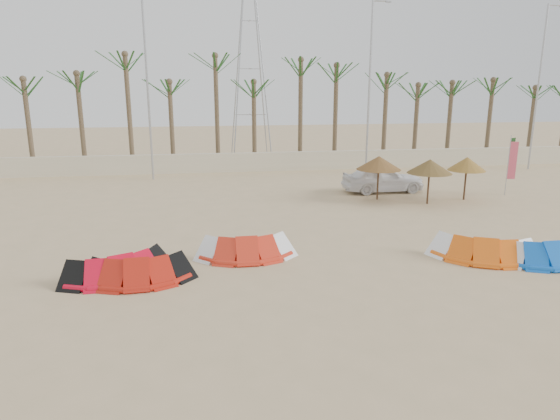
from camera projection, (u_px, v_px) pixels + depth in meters
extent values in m
plane|color=tan|center=(314.00, 312.00, 13.37)|extent=(120.00, 120.00, 0.00)
cube|color=beige|center=(245.00, 162.00, 34.28)|extent=(60.00, 0.30, 1.30)
cylinder|color=brown|center=(32.00, 125.00, 33.02)|extent=(0.32, 0.32, 6.50)
ellipsoid|color=#194719|center=(25.00, 74.00, 32.22)|extent=(4.00, 4.00, 2.40)
cylinder|color=brown|center=(185.00, 123.00, 34.49)|extent=(0.32, 0.32, 6.50)
ellipsoid|color=#194719|center=(183.00, 74.00, 33.68)|extent=(4.00, 4.00, 2.40)
cylinder|color=brown|center=(326.00, 121.00, 35.95)|extent=(0.32, 0.32, 6.50)
ellipsoid|color=#194719|center=(327.00, 75.00, 35.14)|extent=(4.00, 4.00, 2.40)
cylinder|color=brown|center=(455.00, 120.00, 37.41)|extent=(0.32, 0.32, 6.50)
ellipsoid|color=#194719|center=(459.00, 75.00, 36.60)|extent=(4.00, 4.00, 2.40)
cylinder|color=brown|center=(552.00, 119.00, 38.58)|extent=(0.32, 0.32, 6.50)
ellipsoid|color=#194719|center=(558.00, 75.00, 37.77)|extent=(4.00, 4.00, 2.40)
cylinder|color=#A5A8AD|center=(148.00, 90.00, 30.28)|extent=(0.14, 0.14, 11.00)
cylinder|color=#A5A8AD|center=(369.00, 90.00, 32.33)|extent=(0.14, 0.14, 11.00)
cylinder|color=#A5A8AD|center=(381.00, 1.00, 31.06)|extent=(1.00, 0.08, 0.08)
cube|color=#A5A8AD|center=(388.00, 2.00, 31.15)|extent=(0.35, 0.14, 0.10)
cylinder|color=#A5A8AD|center=(538.00, 90.00, 34.08)|extent=(0.14, 0.14, 11.00)
cylinder|color=#A5A8AD|center=(555.00, 5.00, 32.82)|extent=(1.00, 0.08, 0.08)
cylinder|color=red|center=(120.00, 276.00, 15.60)|extent=(2.98, 1.50, 0.20)
cube|color=black|center=(72.00, 273.00, 15.45)|extent=(1.00, 1.25, 0.40)
cube|color=black|center=(167.00, 268.00, 15.87)|extent=(1.00, 1.25, 0.40)
cylinder|color=#B21B0E|center=(138.00, 279.00, 15.32)|extent=(3.06, 0.39, 0.20)
cube|color=black|center=(92.00, 276.00, 15.18)|extent=(0.67, 1.13, 0.40)
cube|color=black|center=(184.00, 271.00, 15.58)|extent=(0.67, 1.13, 0.40)
cylinder|color=red|center=(246.00, 255.00, 17.42)|extent=(3.09, 0.21, 0.20)
cube|color=white|center=(206.00, 252.00, 17.28)|extent=(0.60, 1.10, 0.40)
cube|color=white|center=(285.00, 248.00, 17.69)|extent=(0.60, 1.10, 0.40)
cylinder|color=orange|center=(483.00, 257.00, 17.30)|extent=(3.12, 1.61, 0.20)
cube|color=white|center=(442.00, 254.00, 17.14)|extent=(1.01, 1.25, 0.40)
cube|color=white|center=(522.00, 250.00, 17.58)|extent=(1.01, 1.25, 0.40)
cylinder|color=blue|center=(547.00, 261.00, 16.89)|extent=(2.95, 0.21, 0.20)
cube|color=silver|center=(509.00, 258.00, 16.75)|extent=(0.60, 1.10, 0.40)
cylinder|color=#4C331E|center=(378.00, 179.00, 25.96)|extent=(0.10, 0.10, 2.19)
cone|color=brown|center=(379.00, 163.00, 25.75)|extent=(2.33, 2.33, 0.70)
cylinder|color=#4C331E|center=(429.00, 183.00, 25.01)|extent=(0.10, 0.10, 2.17)
cone|color=brown|center=(430.00, 166.00, 24.81)|extent=(2.23, 2.23, 0.70)
cylinder|color=#4C331E|center=(465.00, 180.00, 25.89)|extent=(0.10, 0.10, 2.16)
cone|color=#A17430|center=(467.00, 164.00, 25.68)|extent=(1.93, 1.93, 0.70)
cylinder|color=#A5A8AD|center=(508.00, 167.00, 26.78)|extent=(0.04, 0.04, 3.09)
cube|color=#E24E68|center=(512.00, 160.00, 26.72)|extent=(0.41, 0.11, 2.01)
cylinder|color=#A5A8AD|center=(508.00, 165.00, 26.87)|extent=(0.04, 0.04, 3.28)
cube|color=#0F330F|center=(512.00, 158.00, 26.80)|extent=(0.39, 0.19, 2.13)
imported|color=white|center=(383.00, 178.00, 27.87)|extent=(4.50, 1.86, 1.53)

